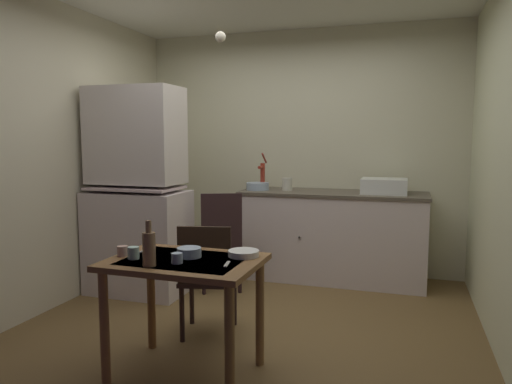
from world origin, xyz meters
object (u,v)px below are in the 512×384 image
Objects in this scene: chair_by_counter at (221,240)px; mixing_bowl_counter at (258,186)px; dining_table at (185,278)px; mug_dark at (133,253)px; serving_bowl_wide at (244,253)px; glass_bottle at (149,248)px; hand_pump at (263,173)px; hutch_cabinet at (137,198)px; sink_basin at (384,186)px; chair_far_side at (207,277)px.

mixing_bowl_counter is at bearing 75.43° from chair_by_counter.
dining_table is 0.35m from mug_dark.
glass_bottle reaches higher than serving_bowl_wide.
glass_bottle is at bearing -88.13° from hand_pump.
chair_by_counter reaches higher than dining_table.
mixing_bowl_counter is at bearing 45.18° from hutch_cabinet.
chair_far_side is at bearing -123.92° from sink_basin.
serving_bowl_wide is (0.72, -1.42, 0.25)m from chair_by_counter.
hutch_cabinet is at bearing 143.60° from chair_far_side.
hutch_cabinet is 4.95× the size of hand_pump.
glass_bottle is (0.08, -2.53, -0.25)m from hand_pump.
serving_bowl_wide is 0.59m from glass_bottle.
mixing_bowl_counter is at bearing -177.79° from sink_basin.
chair_by_counter is 3.59× the size of glass_bottle.
hand_pump is at bearing 93.64° from chair_far_side.
chair_far_side is (-1.16, -1.73, -0.54)m from sink_basin.
chair_far_side is at bearing -73.67° from chair_by_counter.
hand_pump is (-1.27, 0.05, 0.09)m from sink_basin.
hand_pump is at bearing 95.04° from dining_table.
chair_by_counter reaches higher than serving_bowl_wide.
mug_dark reaches higher than dining_table.
mug_dark reaches higher than serving_bowl_wide.
glass_bottle is (-0.44, -0.38, 0.09)m from serving_bowl_wide.
chair_by_counter is (-1.46, -0.69, -0.50)m from sink_basin.
sink_basin reaches higher than chair_far_side.
hand_pump reaches higher than mixing_bowl_counter.
chair_by_counter is (-0.19, -0.73, -0.59)m from hand_pump.
chair_by_counter is 1.85m from glass_bottle.
hutch_cabinet is 8.04× the size of mixing_bowl_counter.
hand_pump reaches higher than sink_basin.
serving_bowl_wide is at bearing -75.02° from mixing_bowl_counter.
dining_table is 1.65m from chair_by_counter.
mug_dark is at bearing -92.23° from hand_pump.
mixing_bowl_counter is 1.24× the size of serving_bowl_wide.
sink_basin is at bearing 23.54° from hutch_cabinet.
mixing_bowl_counter is 2.44m from glass_bottle.
glass_bottle is at bearing -81.36° from chair_by_counter.
hutch_cabinet reaches higher than chair_by_counter.
hand_pump is 0.42× the size of dining_table.
mixing_bowl_counter is 2.27m from dining_table.
hand_pump is 0.16m from mixing_bowl_counter.
chair_far_side is 0.85m from glass_bottle.
glass_bottle is at bearing -115.57° from sink_basin.
hutch_cabinet is 2.08× the size of dining_table.
glass_bottle reaches higher than dining_table.
serving_bowl_wide is 0.67m from mug_dark.
hutch_cabinet is 1.77m from dining_table.
sink_basin is at bearing 64.97° from dining_table.
chair_by_counter is (0.74, 0.27, -0.41)m from hutch_cabinet.
sink_basin is 0.46× the size of chair_by_counter.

